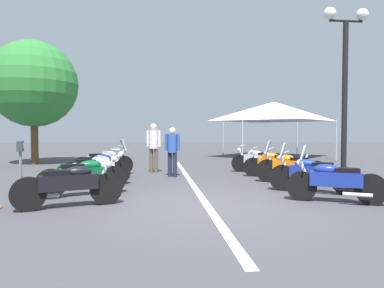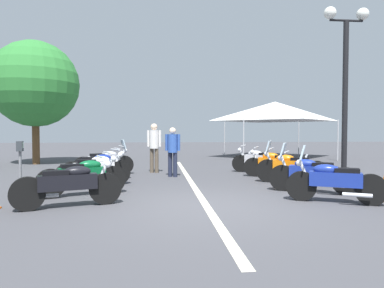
# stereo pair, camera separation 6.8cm
# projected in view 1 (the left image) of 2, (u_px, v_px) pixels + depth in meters

# --- Properties ---
(ground_plane) EXTENTS (80.00, 80.00, 0.00)m
(ground_plane) POSITION_uv_depth(u_px,v_px,m) (208.00, 206.00, 6.88)
(ground_plane) COLOR #424247
(lane_centre_stripe) EXTENTS (13.12, 0.16, 0.01)m
(lane_centre_stripe) POSITION_uv_depth(u_px,v_px,m) (191.00, 182.00, 10.20)
(lane_centre_stripe) COLOR beige
(lane_centre_stripe) RESTS_ON ground_plane
(motorcycle_left_row_0) EXTENTS (0.92, 2.03, 1.00)m
(motorcycle_left_row_0) POSITION_uv_depth(u_px,v_px,m) (70.00, 184.00, 6.75)
(motorcycle_left_row_0) COLOR black
(motorcycle_left_row_0) RESTS_ON ground_plane
(motorcycle_left_row_1) EXTENTS (0.99, 1.94, 1.01)m
(motorcycle_left_row_1) POSITION_uv_depth(u_px,v_px,m) (83.00, 176.00, 7.98)
(motorcycle_left_row_1) COLOR black
(motorcycle_left_row_1) RESTS_ON ground_plane
(motorcycle_left_row_2) EXTENTS (1.11, 1.89, 1.01)m
(motorcycle_left_row_2) POSITION_uv_depth(u_px,v_px,m) (95.00, 170.00, 9.29)
(motorcycle_left_row_2) COLOR black
(motorcycle_left_row_2) RESTS_ON ground_plane
(motorcycle_left_row_3) EXTENTS (0.95, 1.99, 0.98)m
(motorcycle_left_row_3) POSITION_uv_depth(u_px,v_px,m) (97.00, 166.00, 10.53)
(motorcycle_left_row_3) COLOR black
(motorcycle_left_row_3) RESTS_ON ground_plane
(motorcycle_left_row_4) EXTENTS (0.90, 1.97, 1.22)m
(motorcycle_left_row_4) POSITION_uv_depth(u_px,v_px,m) (104.00, 161.00, 11.75)
(motorcycle_left_row_4) COLOR black
(motorcycle_left_row_4) RESTS_ON ground_plane
(motorcycle_right_row_0) EXTENTS (1.05, 1.84, 1.21)m
(motorcycle_right_row_0) POSITION_uv_depth(u_px,v_px,m) (334.00, 181.00, 7.22)
(motorcycle_right_row_0) COLOR black
(motorcycle_right_row_0) RESTS_ON ground_plane
(motorcycle_right_row_1) EXTENTS (1.18, 1.91, 1.22)m
(motorcycle_right_row_1) POSITION_uv_depth(u_px,v_px,m) (312.00, 173.00, 8.41)
(motorcycle_right_row_1) COLOR black
(motorcycle_right_row_1) RESTS_ON ground_plane
(motorcycle_right_row_2) EXTENTS (1.12, 1.85, 1.23)m
(motorcycle_right_row_2) POSITION_uv_depth(u_px,v_px,m) (290.00, 167.00, 9.90)
(motorcycle_right_row_2) COLOR black
(motorcycle_right_row_2) RESTS_ON ground_plane
(motorcycle_right_row_3) EXTENTS (1.13, 1.94, 0.99)m
(motorcycle_right_row_3) POSITION_uv_depth(u_px,v_px,m) (275.00, 163.00, 11.20)
(motorcycle_right_row_3) COLOR black
(motorcycle_right_row_3) RESTS_ON ground_plane
(motorcycle_right_row_4) EXTENTS (1.15, 1.88, 1.00)m
(motorcycle_right_row_4) POSITION_uv_depth(u_px,v_px,m) (259.00, 160.00, 12.44)
(motorcycle_right_row_4) COLOR black
(motorcycle_right_row_4) RESTS_ON ground_plane
(street_lamp_twin_globe) EXTENTS (0.32, 1.22, 4.75)m
(street_lamp_twin_globe) POSITION_uv_depth(u_px,v_px,m) (345.00, 65.00, 9.06)
(street_lamp_twin_globe) COLOR black
(street_lamp_twin_globe) RESTS_ON ground_plane
(parking_meter) EXTENTS (0.20, 0.15, 1.29)m
(parking_meter) POSITION_uv_depth(u_px,v_px,m) (21.00, 159.00, 7.46)
(parking_meter) COLOR slate
(parking_meter) RESTS_ON ground_plane
(traffic_cone_0) EXTENTS (0.36, 0.36, 0.61)m
(traffic_cone_0) POSITION_uv_depth(u_px,v_px,m) (384.00, 187.00, 7.47)
(traffic_cone_0) COLOR orange
(traffic_cone_0) RESTS_ON ground_plane
(bystander_0) EXTENTS (0.32, 0.52, 1.79)m
(bystander_0) POSITION_uv_depth(u_px,v_px,m) (154.00, 144.00, 12.43)
(bystander_0) COLOR brown
(bystander_0) RESTS_ON ground_plane
(bystander_1) EXTENTS (0.32, 0.49, 1.63)m
(bystander_1) POSITION_uv_depth(u_px,v_px,m) (172.00, 148.00, 11.30)
(bystander_1) COLOR #1E2338
(bystander_1) RESTS_ON ground_plane
(roadside_tree_0) EXTENTS (3.88, 3.88, 5.59)m
(roadside_tree_0) POSITION_uv_depth(u_px,v_px,m) (34.00, 84.00, 15.50)
(roadside_tree_0) COLOR brown
(roadside_tree_0) RESTS_ON ground_plane
(event_tent) EXTENTS (5.46, 5.46, 3.20)m
(event_tent) POSITION_uv_depth(u_px,v_px,m) (274.00, 111.00, 19.68)
(event_tent) COLOR white
(event_tent) RESTS_ON ground_plane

